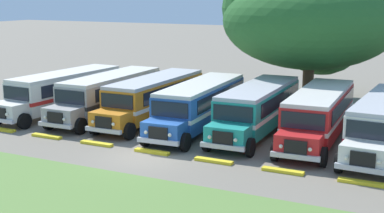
% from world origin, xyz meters
% --- Properties ---
extents(ground_plane, '(220.00, 220.00, 0.00)m').
position_xyz_m(ground_plane, '(0.00, 0.00, 0.00)').
color(ground_plane, slate).
extents(foreground_grass_strip, '(80.00, 10.55, 0.01)m').
position_xyz_m(foreground_grass_strip, '(0.00, -7.91, 0.00)').
color(foreground_grass_strip, olive).
rests_on(foreground_grass_strip, ground_plane).
extents(parked_bus_slot_0, '(3.22, 10.92, 2.82)m').
position_xyz_m(parked_bus_slot_0, '(-10.58, 6.62, 1.58)').
color(parked_bus_slot_0, silver).
rests_on(parked_bus_slot_0, ground_plane).
extents(parked_bus_slot_1, '(2.79, 10.85, 2.82)m').
position_xyz_m(parked_bus_slot_1, '(-7.03, 7.08, 1.58)').
color(parked_bus_slot_1, '#9E9993').
rests_on(parked_bus_slot_1, ground_plane).
extents(parked_bus_slot_2, '(2.70, 10.84, 2.82)m').
position_xyz_m(parked_bus_slot_2, '(-3.70, 7.33, 1.58)').
color(parked_bus_slot_2, orange).
rests_on(parked_bus_slot_2, ground_plane).
extents(parked_bus_slot_3, '(3.14, 10.90, 2.82)m').
position_xyz_m(parked_bus_slot_3, '(-0.02, 6.64, 1.58)').
color(parked_bus_slot_3, '#23519E').
rests_on(parked_bus_slot_3, ground_plane).
extents(parked_bus_slot_4, '(2.89, 10.87, 2.82)m').
position_xyz_m(parked_bus_slot_4, '(3.55, 7.25, 1.58)').
color(parked_bus_slot_4, teal).
rests_on(parked_bus_slot_4, ground_plane).
extents(parked_bus_slot_5, '(3.05, 10.89, 2.82)m').
position_xyz_m(parked_bus_slot_5, '(7.22, 7.23, 1.58)').
color(parked_bus_slot_5, red).
rests_on(parked_bus_slot_5, ground_plane).
extents(curb_wheelstop_0, '(2.00, 0.36, 0.15)m').
position_xyz_m(curb_wheelstop_0, '(-10.66, 0.71, 0.07)').
color(curb_wheelstop_0, yellow).
rests_on(curb_wheelstop_0, ground_plane).
extents(curb_wheelstop_1, '(2.00, 0.36, 0.15)m').
position_xyz_m(curb_wheelstop_1, '(-7.10, 0.71, 0.07)').
color(curb_wheelstop_1, yellow).
rests_on(curb_wheelstop_1, ground_plane).
extents(curb_wheelstop_2, '(2.00, 0.36, 0.15)m').
position_xyz_m(curb_wheelstop_2, '(-3.55, 0.71, 0.07)').
color(curb_wheelstop_2, yellow).
rests_on(curb_wheelstop_2, ground_plane).
extents(curb_wheelstop_3, '(2.00, 0.36, 0.15)m').
position_xyz_m(curb_wheelstop_3, '(0.00, 0.71, 0.07)').
color(curb_wheelstop_3, yellow).
rests_on(curb_wheelstop_3, ground_plane).
extents(curb_wheelstop_4, '(2.00, 0.36, 0.15)m').
position_xyz_m(curb_wheelstop_4, '(3.55, 0.71, 0.07)').
color(curb_wheelstop_4, yellow).
rests_on(curb_wheelstop_4, ground_plane).
extents(curb_wheelstop_5, '(2.00, 0.36, 0.15)m').
position_xyz_m(curb_wheelstop_5, '(7.10, 0.71, 0.07)').
color(curb_wheelstop_5, yellow).
rests_on(curb_wheelstop_5, ground_plane).
extents(curb_wheelstop_6, '(2.00, 0.36, 0.15)m').
position_xyz_m(curb_wheelstop_6, '(10.66, 0.71, 0.07)').
color(curb_wheelstop_6, yellow).
rests_on(curb_wheelstop_6, ground_plane).
extents(broad_shade_tree, '(12.59, 13.92, 10.53)m').
position_xyz_m(broad_shade_tree, '(4.39, 16.60, 6.45)').
color(broad_shade_tree, brown).
rests_on(broad_shade_tree, ground_plane).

